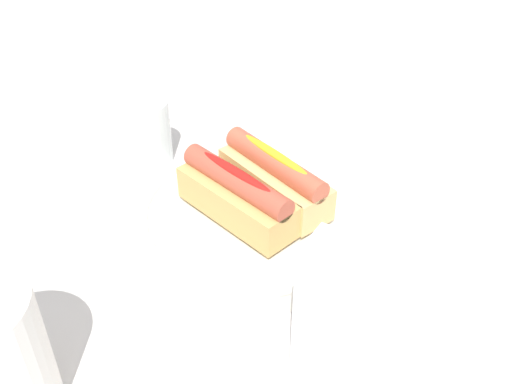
{
  "coord_description": "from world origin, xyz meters",
  "views": [
    {
      "loc": [
        -0.38,
        0.38,
        0.45
      ],
      "look_at": [
        0.01,
        0.01,
        0.06
      ],
      "focal_mm": 41.41,
      "sensor_mm": 36.0,
      "label": 1
    }
  ],
  "objects_px": {
    "hotdog_back": "(237,196)",
    "water_glass": "(146,134)",
    "hotdog_front": "(275,178)",
    "napkin_box": "(363,329)",
    "serving_bowl": "(256,217)"
  },
  "relations": [
    {
      "from": "hotdog_back",
      "to": "napkin_box",
      "type": "height_order",
      "value": "napkin_box"
    },
    {
      "from": "hotdog_front",
      "to": "napkin_box",
      "type": "relative_size",
      "value": 1.03
    },
    {
      "from": "hotdog_front",
      "to": "hotdog_back",
      "type": "height_order",
      "value": "same"
    },
    {
      "from": "hotdog_front",
      "to": "serving_bowl",
      "type": "bearing_deg",
      "value": 84.86
    },
    {
      "from": "hotdog_back",
      "to": "water_glass",
      "type": "bearing_deg",
      "value": -6.93
    },
    {
      "from": "water_glass",
      "to": "napkin_box",
      "type": "bearing_deg",
      "value": 168.85
    },
    {
      "from": "hotdog_back",
      "to": "water_glass",
      "type": "relative_size",
      "value": 1.67
    },
    {
      "from": "serving_bowl",
      "to": "napkin_box",
      "type": "xyz_separation_m",
      "value": [
        -0.22,
        0.09,
        0.06
      ]
    },
    {
      "from": "serving_bowl",
      "to": "water_glass",
      "type": "distance_m",
      "value": 0.21
    },
    {
      "from": "hotdog_back",
      "to": "water_glass",
      "type": "height_order",
      "value": "hotdog_back"
    },
    {
      "from": "hotdog_front",
      "to": "water_glass",
      "type": "height_order",
      "value": "hotdog_front"
    },
    {
      "from": "napkin_box",
      "to": "water_glass",
      "type": "bearing_deg",
      "value": -25.04
    },
    {
      "from": "water_glass",
      "to": "napkin_box",
      "type": "distance_m",
      "value": 0.44
    },
    {
      "from": "hotdog_back",
      "to": "napkin_box",
      "type": "relative_size",
      "value": 1.0
    },
    {
      "from": "hotdog_front",
      "to": "hotdog_back",
      "type": "distance_m",
      "value": 0.06
    }
  ]
}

